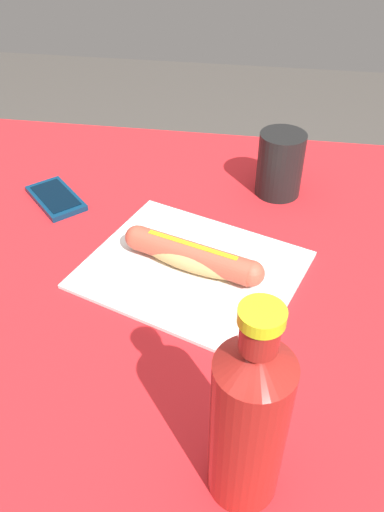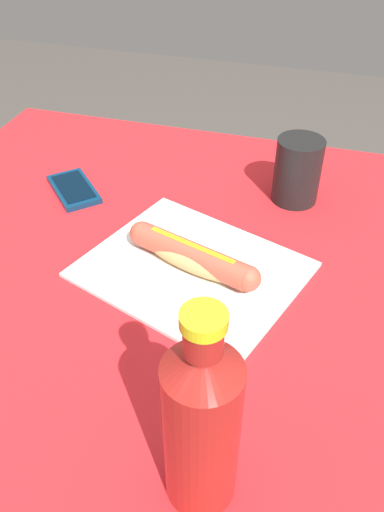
# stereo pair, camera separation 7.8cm
# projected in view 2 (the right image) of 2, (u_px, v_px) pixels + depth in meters

# --- Properties ---
(ground_plane) EXTENTS (6.00, 6.00, 0.00)m
(ground_plane) POSITION_uv_depth(u_px,v_px,m) (169.00, 502.00, 1.26)
(ground_plane) COLOR #47423D
(ground_plane) RESTS_ON ground
(dining_table) EXTENTS (1.00, 0.98, 0.73)m
(dining_table) POSITION_uv_depth(u_px,v_px,m) (160.00, 335.00, 0.87)
(dining_table) COLOR brown
(dining_table) RESTS_ON ground
(paper_wrapper) EXTENTS (0.38, 0.35, 0.01)m
(paper_wrapper) POSITION_uv_depth(u_px,v_px,m) (192.00, 270.00, 0.80)
(paper_wrapper) COLOR silver
(paper_wrapper) RESTS_ON dining_table
(hot_dog) EXTENTS (0.22, 0.10, 0.05)m
(hot_dog) POSITION_uv_depth(u_px,v_px,m) (192.00, 256.00, 0.78)
(hot_dog) COLOR tan
(hot_dog) RESTS_ON paper_wrapper
(cell_phone) EXTENTS (0.14, 0.14, 0.01)m
(cell_phone) POSITION_uv_depth(u_px,v_px,m) (74.00, 189.00, 0.97)
(cell_phone) COLOR #0A2D4C
(cell_phone) RESTS_ON dining_table
(soda_bottle) EXTENTS (0.07, 0.07, 0.25)m
(soda_bottle) POSITION_uv_depth(u_px,v_px,m) (202.00, 424.00, 0.47)
(soda_bottle) COLOR maroon
(soda_bottle) RESTS_ON dining_table
(drinking_cup) EXTENTS (0.08, 0.08, 0.12)m
(drinking_cup) POSITION_uv_depth(u_px,v_px,m) (297.00, 171.00, 0.92)
(drinking_cup) COLOR black
(drinking_cup) RESTS_ON dining_table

